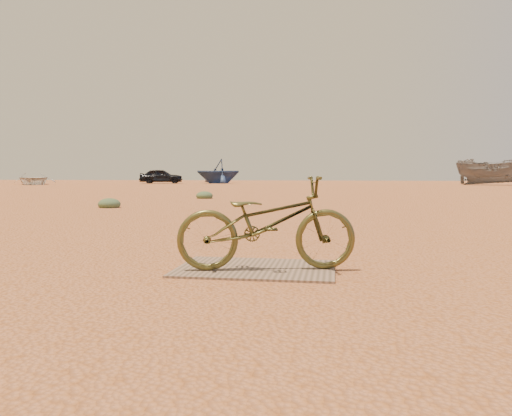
# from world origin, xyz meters

# --- Properties ---
(ground) EXTENTS (120.00, 120.00, 0.00)m
(ground) POSITION_xyz_m (0.00, 0.00, 0.00)
(ground) COLOR #B9724B
(ground) RESTS_ON ground
(plywood_board) EXTENTS (1.53, 1.07, 0.02)m
(plywood_board) POSITION_xyz_m (-0.02, 0.08, 0.01)
(plywood_board) COLOR #836856
(plywood_board) RESTS_ON ground
(bicycle) EXTENTS (1.79, 0.97, 0.90)m
(bicycle) POSITION_xyz_m (0.10, -0.01, 0.47)
(bicycle) COLOR #4D4C23
(bicycle) RESTS_ON plywood_board
(car) EXTENTS (4.16, 2.39, 1.33)m
(car) POSITION_xyz_m (-15.15, 39.57, 0.67)
(car) COLOR black
(car) RESTS_ON ground
(boat_near_left) EXTENTS (5.01, 5.61, 0.96)m
(boat_near_left) POSITION_xyz_m (-23.91, 33.14, 0.48)
(boat_near_left) COLOR beige
(boat_near_left) RESTS_ON ground
(boat_far_left) EXTENTS (5.73, 5.67, 2.28)m
(boat_far_left) POSITION_xyz_m (-9.98, 40.69, 1.14)
(boat_far_left) COLOR navy
(boat_far_left) RESTS_ON ground
(boat_mid_right) EXTENTS (6.12, 3.78, 2.22)m
(boat_mid_right) POSITION_xyz_m (13.23, 37.35, 1.11)
(boat_mid_right) COLOR slate
(boat_mid_right) RESTS_ON ground
(kale_a) EXTENTS (0.61, 0.61, 0.33)m
(kale_a) POSITION_xyz_m (-5.37, 8.15, 0.00)
(kale_a) COLOR #4C633F
(kale_a) RESTS_ON ground
(kale_c) EXTENTS (0.63, 0.63, 0.35)m
(kale_c) POSITION_xyz_m (-4.07, 13.37, 0.00)
(kale_c) COLOR #4C633F
(kale_c) RESTS_ON ground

